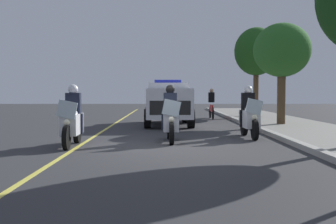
% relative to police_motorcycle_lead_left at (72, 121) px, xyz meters
% --- Properties ---
extents(ground_plane, '(80.00, 80.00, 0.00)m').
position_rel_police_motorcycle_lead_left_xyz_m(ground_plane, '(0.20, 2.66, -0.70)').
color(ground_plane, '#333335').
extents(curb_strip, '(48.00, 0.24, 0.15)m').
position_rel_police_motorcycle_lead_left_xyz_m(curb_strip, '(0.20, 6.22, -0.62)').
color(curb_strip, '#9E9B93').
rests_on(curb_strip, ground).
extents(lane_stripe_center, '(48.00, 0.12, 0.01)m').
position_rel_police_motorcycle_lead_left_xyz_m(lane_stripe_center, '(0.20, 0.18, -0.70)').
color(lane_stripe_center, '#E0D14C').
rests_on(lane_stripe_center, ground).
extents(police_motorcycle_lead_left, '(2.14, 0.58, 1.72)m').
position_rel_police_motorcycle_lead_left_xyz_m(police_motorcycle_lead_left, '(0.00, 0.00, 0.00)').
color(police_motorcycle_lead_left, black).
rests_on(police_motorcycle_lead_left, ground).
extents(police_motorcycle_lead_right, '(2.14, 0.58, 1.72)m').
position_rel_police_motorcycle_lead_left_xyz_m(police_motorcycle_lead_right, '(-1.06, 2.73, 0.00)').
color(police_motorcycle_lead_right, black).
rests_on(police_motorcycle_lead_right, ground).
extents(police_motorcycle_trailing, '(2.14, 0.58, 1.72)m').
position_rel_police_motorcycle_lead_left_xyz_m(police_motorcycle_trailing, '(-2.10, 5.34, 0.00)').
color(police_motorcycle_trailing, black).
rests_on(police_motorcycle_trailing, ground).
extents(police_suv, '(4.96, 2.19, 2.05)m').
position_rel_police_motorcycle_lead_left_xyz_m(police_suv, '(-7.16, 2.70, 0.37)').
color(police_suv, silver).
rests_on(police_suv, ground).
extents(cyclist_background, '(1.76, 0.33, 1.69)m').
position_rel_police_motorcycle_lead_left_xyz_m(cyclist_background, '(-11.52, 5.17, 0.14)').
color(cyclist_background, black).
rests_on(cyclist_background, ground).
extents(tree_far_back, '(2.48, 2.48, 4.41)m').
position_rel_police_motorcycle_lead_left_xyz_m(tree_far_back, '(-6.60, 7.68, 2.59)').
color(tree_far_back, '#4C3823').
rests_on(tree_far_back, sidewalk_strip).
extents(tree_behind_suv, '(2.59, 2.59, 5.22)m').
position_rel_police_motorcycle_lead_left_xyz_m(tree_behind_suv, '(-13.00, 7.98, 3.17)').
color(tree_behind_suv, '#4C3823').
rests_on(tree_behind_suv, sidewalk_strip).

